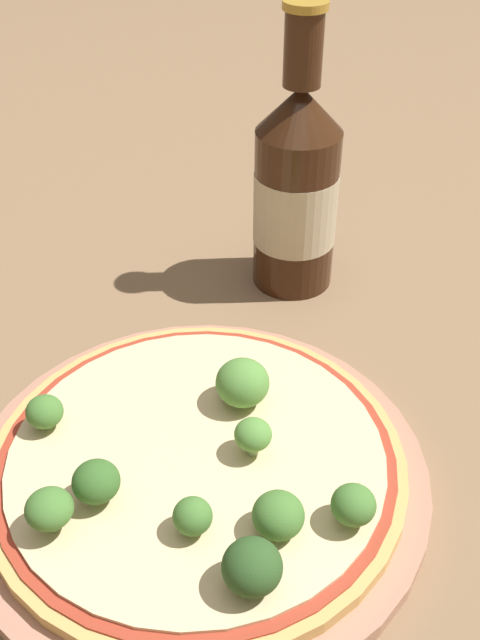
# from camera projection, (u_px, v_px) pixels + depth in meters

# --- Properties ---
(ground_plane) EXTENTS (3.00, 3.00, 0.00)m
(ground_plane) POSITION_uv_depth(u_px,v_px,m) (198.00, 481.00, 0.48)
(ground_plane) COLOR #846647
(plate) EXTENTS (0.29, 0.29, 0.01)m
(plate) POSITION_uv_depth(u_px,v_px,m) (188.00, 474.00, 0.48)
(plate) COLOR tan
(plate) RESTS_ON ground_plane
(pizza) EXTENTS (0.26, 0.26, 0.01)m
(pizza) POSITION_uv_depth(u_px,v_px,m) (191.00, 463.00, 0.47)
(pizza) COLOR tan
(pizza) RESTS_ON plate
(broccoli_floret_0) EXTENTS (0.02, 0.02, 0.02)m
(broccoli_floret_0) POSITION_uv_depth(u_px,v_px,m) (45.00, 412.00, 0.48)
(broccoli_floret_0) COLOR #89A866
(broccoli_floret_0) RESTS_ON pizza
(broccoli_floret_1) EXTENTS (0.03, 0.03, 0.03)m
(broccoli_floret_1) POSITION_uv_depth(u_px,v_px,m) (252.00, 567.00, 0.38)
(broccoli_floret_1) COLOR #89A866
(broccoli_floret_1) RESTS_ON pizza
(broccoli_floret_2) EXTENTS (0.02, 0.02, 0.03)m
(broccoli_floret_2) POSITION_uv_depth(u_px,v_px,m) (253.00, 435.00, 0.46)
(broccoli_floret_2) COLOR #89A866
(broccoli_floret_2) RESTS_ON pizza
(broccoli_floret_3) EXTENTS (0.02, 0.02, 0.02)m
(broccoli_floret_3) POSITION_uv_depth(u_px,v_px,m) (193.00, 516.00, 0.41)
(broccoli_floret_3) COLOR #89A866
(broccoli_floret_3) RESTS_ON pizza
(broccoli_floret_4) EXTENTS (0.03, 0.03, 0.03)m
(broccoli_floret_4) POSITION_uv_depth(u_px,v_px,m) (49.00, 509.00, 0.41)
(broccoli_floret_4) COLOR #89A866
(broccoli_floret_4) RESTS_ON pizza
(broccoli_floret_5) EXTENTS (0.03, 0.03, 0.03)m
(broccoli_floret_5) POSITION_uv_depth(u_px,v_px,m) (353.00, 505.00, 0.42)
(broccoli_floret_5) COLOR #89A866
(broccoli_floret_5) RESTS_ON pizza
(broccoli_floret_6) EXTENTS (0.03, 0.03, 0.03)m
(broccoli_floret_6) POSITION_uv_depth(u_px,v_px,m) (278.00, 515.00, 0.41)
(broccoli_floret_6) COLOR #89A866
(broccoli_floret_6) RESTS_ON pizza
(broccoli_floret_7) EXTENTS (0.03, 0.03, 0.03)m
(broccoli_floret_7) POSITION_uv_depth(u_px,v_px,m) (96.00, 481.00, 0.43)
(broccoli_floret_7) COLOR #89A866
(broccoli_floret_7) RESTS_ON pizza
(broccoli_floret_8) EXTENTS (0.04, 0.04, 0.03)m
(broccoli_floret_8) POSITION_uv_depth(u_px,v_px,m) (242.00, 383.00, 0.49)
(broccoli_floret_8) COLOR #89A866
(broccoli_floret_8) RESTS_ON pizza
(beer_bottle) EXTENTS (0.07, 0.07, 0.23)m
(beer_bottle) POSITION_uv_depth(u_px,v_px,m) (296.00, 189.00, 0.61)
(beer_bottle) COLOR #381E0F
(beer_bottle) RESTS_ON ground_plane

